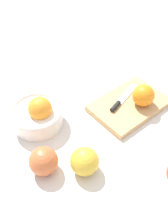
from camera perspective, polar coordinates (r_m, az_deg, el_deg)
The scene contains 7 objects.
ground_plane at distance 0.81m, azimuth 3.32°, elevation -5.12°, with size 2.40×2.40×0.00m, color silver.
bowl at distance 0.82m, azimuth -9.66°, elevation -0.47°, with size 0.16×0.16×0.11m.
cutting_board at distance 0.89m, azimuth 9.38°, elevation 1.46°, with size 0.24×0.16×0.02m, color tan.
orange_on_board at distance 0.87m, azimuth 12.27°, elevation 3.38°, with size 0.07×0.07×0.07m, color orange.
knife at distance 0.88m, azimuth 7.62°, elevation 2.33°, with size 0.14×0.09×0.01m.
apple_front_left at distance 0.71m, azimuth 0.13°, elevation -10.22°, with size 0.08×0.08×0.08m, color gold.
apple_front_left_2 at distance 0.71m, azimuth -8.40°, elevation -10.06°, with size 0.08×0.08×0.08m, color #CC6638.
Camera 1 is at (-0.26, -0.44, 0.62)m, focal length 43.94 mm.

